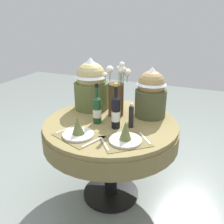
{
  "coord_description": "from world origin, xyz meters",
  "views": [
    {
      "loc": [
        0.77,
        -1.81,
        1.66
      ],
      "look_at": [
        0.0,
        0.03,
        0.85
      ],
      "focal_mm": 40.28,
      "sensor_mm": 36.0,
      "label": 1
    }
  ],
  "objects": [
    {
      "name": "pepper_mill",
      "position": [
        0.19,
        -0.03,
        0.87
      ],
      "size": [
        0.04,
        0.04,
        0.21
      ],
      "color": "black",
      "rests_on": "dining_table"
    },
    {
      "name": "dining_table",
      "position": [
        0.0,
        0.0,
        0.64
      ],
      "size": [
        1.17,
        1.17,
        0.77
      ],
      "color": "olive",
      "rests_on": "ground"
    },
    {
      "name": "wine_bottle_right",
      "position": [
        0.08,
        -0.09,
        0.91
      ],
      "size": [
        0.07,
        0.07,
        0.38
      ],
      "color": "black",
      "rests_on": "dining_table"
    },
    {
      "name": "flower_vase",
      "position": [
        -0.02,
        0.17,
        0.96
      ],
      "size": [
        0.23,
        0.19,
        0.48
      ],
      "color": "#47331E",
      "rests_on": "dining_table"
    },
    {
      "name": "place_setting_right",
      "position": [
        0.24,
        -0.28,
        0.82
      ],
      "size": [
        0.43,
        0.42,
        0.16
      ],
      "color": "brown",
      "rests_on": "dining_table"
    },
    {
      "name": "wine_bottle_left",
      "position": [
        -0.1,
        -0.06,
        0.89
      ],
      "size": [
        0.07,
        0.07,
        0.34
      ],
      "color": "#194223",
      "rests_on": "dining_table"
    },
    {
      "name": "gift_tub_back_left",
      "position": [
        -0.3,
        0.24,
        1.03
      ],
      "size": [
        0.33,
        0.33,
        0.49
      ],
      "color": "#566033",
      "rests_on": "dining_table"
    },
    {
      "name": "ground",
      "position": [
        0.0,
        0.0,
        0.0
      ],
      "size": [
        8.0,
        8.0,
        0.0
      ],
      "primitive_type": "plane",
      "color": "gray"
    },
    {
      "name": "gift_tub_back_right",
      "position": [
        0.27,
        0.26,
        1.01
      ],
      "size": [
        0.28,
        0.28,
        0.45
      ],
      "color": "#474C2D",
      "rests_on": "dining_table"
    },
    {
      "name": "place_setting_left",
      "position": [
        -0.13,
        -0.33,
        0.82
      ],
      "size": [
        0.41,
        0.36,
        0.16
      ],
      "color": "brown",
      "rests_on": "dining_table"
    }
  ]
}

